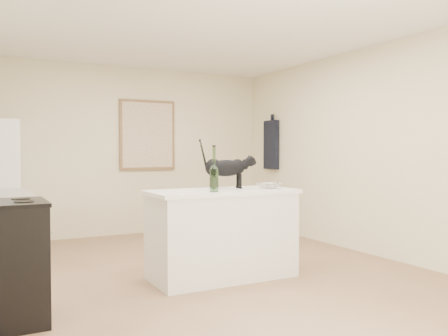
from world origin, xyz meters
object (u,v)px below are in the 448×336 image
(black_cat, at_px, (226,170))
(glass_bowl, at_px, (269,186))
(stove, at_px, (3,265))
(wine_bottle, at_px, (214,171))

(black_cat, xyz_separation_m, glass_bowl, (0.40, -0.21, -0.16))
(black_cat, height_order, glass_bowl, black_cat)
(stove, bearing_deg, black_cat, 13.64)
(black_cat, relative_size, wine_bottle, 1.39)
(stove, height_order, wine_bottle, wine_bottle)
(stove, relative_size, black_cat, 1.63)
(glass_bowl, bearing_deg, stove, -173.03)
(stove, distance_m, glass_bowl, 2.62)
(stove, bearing_deg, wine_bottle, 6.88)
(black_cat, xyz_separation_m, wine_bottle, (-0.29, -0.30, 0.01))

